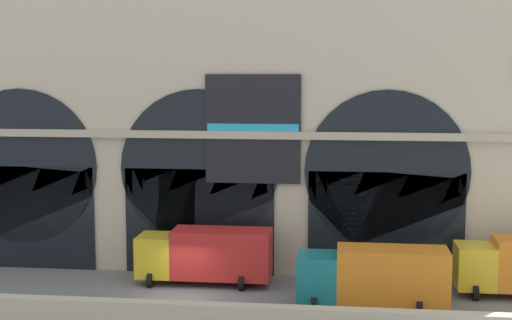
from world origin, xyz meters
TOP-DOWN VIEW (x-y plane):
  - ground_plane at (0.00, 0.00)m, footprint 200.00×200.00m
  - quay_parapet_wall at (0.00, -4.22)m, footprint 90.00×0.70m
  - station_building at (0.02, 7.54)m, footprint 45.48×5.49m
  - box_truck_center at (0.80, 2.80)m, footprint 7.50×2.91m
  - box_truck_mideast at (9.99, -0.50)m, footprint 7.50×2.91m

SIDE VIEW (x-z plane):
  - ground_plane at x=0.00m, z-range 0.00..0.00m
  - quay_parapet_wall at x=0.00m, z-range 0.00..1.16m
  - box_truck_center at x=0.80m, z-range 0.14..3.26m
  - box_truck_mideast at x=9.99m, z-range 0.14..3.26m
  - station_building at x=0.02m, z-range -0.28..20.23m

